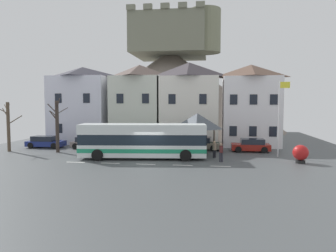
# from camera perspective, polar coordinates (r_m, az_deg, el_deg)

# --- Properties ---
(ground_plane) EXTENTS (40.00, 60.00, 0.07)m
(ground_plane) POSITION_cam_1_polar(r_m,az_deg,el_deg) (26.76, -3.54, -6.54)
(ground_plane) COLOR #484C4E
(townhouse_00) EXTENTS (6.97, 6.25, 9.46)m
(townhouse_00) POSITION_cam_1_polar(r_m,az_deg,el_deg) (41.17, -15.19, 3.76)
(townhouse_00) COLOR silver
(townhouse_00) RESTS_ON ground_plane
(townhouse_01) EXTENTS (5.95, 7.02, 9.66)m
(townhouse_01) POSITION_cam_1_polar(r_m,az_deg,el_deg) (39.26, -5.18, 4.02)
(townhouse_01) COLOR beige
(townhouse_01) RESTS_ON ground_plane
(townhouse_02) EXTENTS (6.87, 5.13, 9.73)m
(townhouse_02) POSITION_cam_1_polar(r_m,az_deg,el_deg) (37.39, 3.85, 4.07)
(townhouse_02) COLOR silver
(townhouse_02) RESTS_ON ground_plane
(townhouse_03) EXTENTS (6.31, 5.14, 9.35)m
(townhouse_03) POSITION_cam_1_polar(r_m,az_deg,el_deg) (37.56, 14.80, 3.65)
(townhouse_03) COLOR white
(townhouse_03) RESTS_ON ground_plane
(hilltop_castle) EXTENTS (41.36, 41.36, 21.21)m
(hilltop_castle) POSITION_cam_1_polar(r_m,az_deg,el_deg) (58.83, 0.46, 7.05)
(hilltop_castle) COLOR #70655B
(hilltop_castle) RESTS_ON ground_plane
(transit_bus) EXTENTS (11.37, 3.71, 3.09)m
(transit_bus) POSITION_cam_1_polar(r_m,az_deg,el_deg) (27.98, -4.60, -2.77)
(transit_bus) COLOR silver
(transit_bus) RESTS_ON ground_plane
(bus_shelter) EXTENTS (3.60, 3.60, 3.95)m
(bus_shelter) POSITION_cam_1_polar(r_m,az_deg,el_deg) (30.78, 5.35, 0.85)
(bus_shelter) COLOR #473D33
(bus_shelter) RESTS_ON ground_plane
(parked_car_00) EXTENTS (4.65, 2.24, 1.34)m
(parked_car_00) POSITION_cam_1_polar(r_m,az_deg,el_deg) (33.46, 5.73, -3.19)
(parked_car_00) COLOR #766D5C
(parked_car_00) RESTS_ON ground_plane
(parked_car_01) EXTENTS (4.08, 1.94, 1.30)m
(parked_car_01) POSITION_cam_1_polar(r_m,az_deg,el_deg) (37.44, -21.44, -2.70)
(parked_car_01) COLOR navy
(parked_car_01) RESTS_ON ground_plane
(parked_car_02) EXTENTS (3.85, 1.89, 1.32)m
(parked_car_02) POSITION_cam_1_polar(r_m,az_deg,el_deg) (33.02, 14.89, -3.43)
(parked_car_02) COLOR maroon
(parked_car_02) RESTS_ON ground_plane
(parked_car_03) EXTENTS (4.14, 2.44, 1.27)m
(parked_car_03) POSITION_cam_1_polar(r_m,az_deg,el_deg) (35.22, -14.08, -2.97)
(parked_car_03) COLOR slate
(parked_car_03) RESTS_ON ground_plane
(pedestrian_00) EXTENTS (0.34, 0.34, 1.54)m
(pedestrian_00) POSITION_cam_1_polar(r_m,az_deg,el_deg) (28.63, 8.45, -4.01)
(pedestrian_00) COLOR black
(pedestrian_00) RESTS_ON ground_plane
(pedestrian_01) EXTENTS (0.32, 0.30, 1.59)m
(pedestrian_01) POSITION_cam_1_polar(r_m,az_deg,el_deg) (26.75, 9.65, -4.62)
(pedestrian_01) COLOR #2D2D38
(pedestrian_01) RESTS_ON ground_plane
(pedestrian_02) EXTENTS (0.34, 0.34, 1.49)m
(pedestrian_02) POSITION_cam_1_polar(r_m,az_deg,el_deg) (29.75, 5.07, -3.69)
(pedestrian_02) COLOR #2D2D38
(pedestrian_02) RESTS_ON ground_plane
(public_bench) EXTENTS (1.57, 0.48, 0.87)m
(public_bench) POSITION_cam_1_polar(r_m,az_deg,el_deg) (32.94, 7.93, -3.65)
(public_bench) COLOR #33473D
(public_bench) RESTS_ON ground_plane
(flagpole) EXTENTS (0.95, 0.10, 6.94)m
(flagpole) POSITION_cam_1_polar(r_m,az_deg,el_deg) (30.28, 19.71, 2.21)
(flagpole) COLOR silver
(flagpole) RESTS_ON ground_plane
(harbour_buoy) EXTENTS (1.28, 1.28, 1.53)m
(harbour_buoy) POSITION_cam_1_polar(r_m,az_deg,el_deg) (28.04, 23.01, -4.58)
(harbour_buoy) COLOR black
(harbour_buoy) RESTS_ON ground_plane
(bare_tree_00) EXTENTS (2.13, 2.09, 5.05)m
(bare_tree_00) POSITION_cam_1_polar(r_m,az_deg,el_deg) (35.81, -27.08, 0.07)
(bare_tree_00) COLOR brown
(bare_tree_00) RESTS_ON ground_plane
(bare_tree_01) EXTENTS (2.01, 1.93, 5.48)m
(bare_tree_01) POSITION_cam_1_polar(r_m,az_deg,el_deg) (33.18, -19.56, 0.14)
(bare_tree_01) COLOR #382D28
(bare_tree_01) RESTS_ON ground_plane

